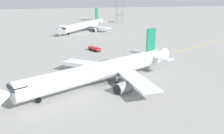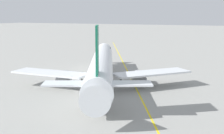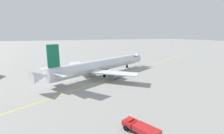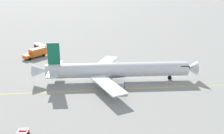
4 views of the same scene
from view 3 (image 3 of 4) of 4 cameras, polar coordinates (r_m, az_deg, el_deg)
ground_plane at (r=50.43m, az=-4.98°, el=-3.58°), size 600.00×600.00×0.00m
airliner_main at (r=52.45m, az=-4.29°, el=0.32°), size 41.02×27.67×11.11m
ops_pickup_truck at (r=23.46m, az=10.27°, el=-20.77°), size 3.75×5.64×1.41m
taxiway_centreline at (r=49.34m, az=0.38°, el=-3.88°), size 137.08×73.57×0.01m
safety_cone_near at (r=92.20m, az=16.89°, el=3.17°), size 0.36×0.36×0.55m
safety_cone_mid at (r=96.75m, az=18.08°, el=3.48°), size 0.36×0.36×0.55m
safety_cone_far at (r=100.68m, az=19.02°, el=3.73°), size 0.36×0.36×0.55m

